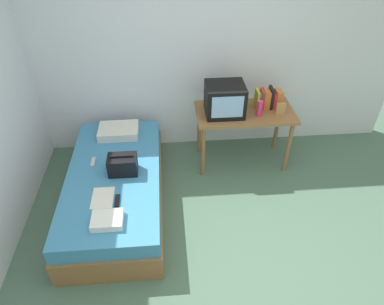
{
  "coord_description": "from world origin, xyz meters",
  "views": [
    {
      "loc": [
        -0.37,
        -1.95,
        2.88
      ],
      "look_at": [
        -0.12,
        1.06,
        0.5
      ],
      "focal_mm": 32.11,
      "sensor_mm": 36.0,
      "label": 1
    }
  ],
  "objects": [
    {
      "name": "ground_plane",
      "position": [
        0.0,
        0.0,
        0.0
      ],
      "size": [
        8.0,
        8.0,
        0.0
      ],
      "primitive_type": "plane",
      "color": "#4C6B56"
    },
    {
      "name": "remote_silver",
      "position": [
        -1.2,
        1.01,
        0.48
      ],
      "size": [
        0.04,
        0.14,
        0.02
      ],
      "primitive_type": "cube",
      "color": "#B7B7BC",
      "rests_on": "bed"
    },
    {
      "name": "desk",
      "position": [
        0.55,
        1.49,
        0.65
      ],
      "size": [
        1.16,
        0.6,
        0.75
      ],
      "color": "olive",
      "rests_on": "ground"
    },
    {
      "name": "magazine",
      "position": [
        -1.04,
        0.46,
        0.47
      ],
      "size": [
        0.21,
        0.29,
        0.01
      ],
      "primitive_type": "cube",
      "color": "white",
      "rests_on": "bed"
    },
    {
      "name": "wall_back",
      "position": [
        0.0,
        2.0,
        1.3
      ],
      "size": [
        5.2,
        0.1,
        2.6
      ],
      "primitive_type": "cube",
      "color": "silver",
      "rests_on": "ground"
    },
    {
      "name": "tv",
      "position": [
        0.29,
        1.47,
        0.93
      ],
      "size": [
        0.44,
        0.39,
        0.36
      ],
      "color": "black",
      "rests_on": "desk"
    },
    {
      "name": "bed",
      "position": [
        -0.98,
        0.83,
        0.23
      ],
      "size": [
        1.0,
        2.0,
        0.47
      ],
      "color": "olive",
      "rests_on": "ground"
    },
    {
      "name": "handbag",
      "position": [
        -0.86,
        0.83,
        0.57
      ],
      "size": [
        0.3,
        0.2,
        0.22
      ],
      "color": "black",
      "rests_on": "bed"
    },
    {
      "name": "pillow",
      "position": [
        -0.97,
        1.53,
        0.52
      ],
      "size": [
        0.47,
        0.34,
        0.1
      ],
      "primitive_type": "cube",
      "color": "silver",
      "rests_on": "bed"
    },
    {
      "name": "remote_dark",
      "position": [
        -0.89,
        0.4,
        0.48
      ],
      "size": [
        0.04,
        0.16,
        0.02
      ],
      "primitive_type": "cube",
      "color": "black",
      "rests_on": "bed"
    },
    {
      "name": "folded_towel",
      "position": [
        -0.96,
        0.14,
        0.51
      ],
      "size": [
        0.28,
        0.22,
        0.07
      ],
      "primitive_type": "cube",
      "color": "white",
      "rests_on": "bed"
    },
    {
      "name": "book_row",
      "position": [
        0.84,
        1.57,
        0.86
      ],
      "size": [
        0.31,
        0.17,
        0.25
      ],
      "color": "gold",
      "rests_on": "desk"
    },
    {
      "name": "picture_frame",
      "position": [
        0.94,
        1.38,
        0.82
      ],
      "size": [
        0.11,
        0.02,
        0.15
      ],
      "primitive_type": "cube",
      "color": "#B27F4C",
      "rests_on": "desk"
    },
    {
      "name": "water_bottle",
      "position": [
        0.69,
        1.38,
        0.84
      ],
      "size": [
        0.06,
        0.06,
        0.19
      ],
      "primitive_type": "cylinder",
      "color": "#E53372",
      "rests_on": "desk"
    }
  ]
}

